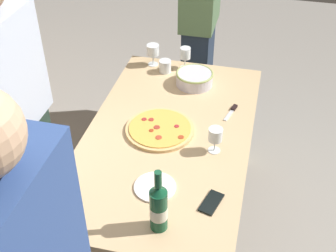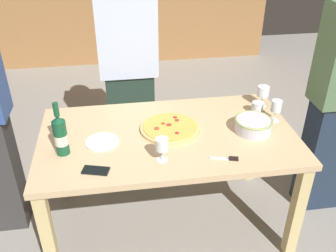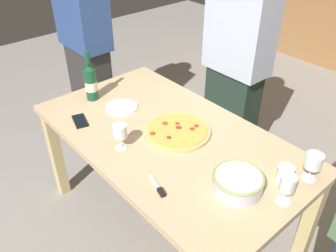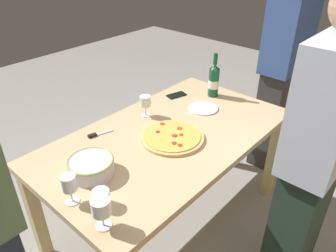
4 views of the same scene
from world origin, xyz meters
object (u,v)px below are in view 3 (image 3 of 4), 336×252
Objects in this scene: side_plate at (122,107)px; cup_amber at (285,174)px; wine_glass_by_bottle at (314,162)px; cell_phone at (80,121)px; pizza at (177,131)px; wine_glass_near_pizza at (120,132)px; serving_bowl at (238,182)px; pizza_knife at (158,188)px; person_host at (236,67)px; dining_table at (168,147)px; person_guest_right at (85,43)px; wine_glass_far_left at (288,184)px; wine_bottle at (91,82)px.

cup_amber is at bearing 11.18° from side_plate.
side_plate is (-1.12, -0.31, -0.10)m from wine_glass_by_bottle.
wine_glass_by_bottle is at bearing 132.76° from cell_phone.
wine_glass_near_pizza is at bearing -106.67° from pizza.
serving_bowl reaches higher than pizza_knife.
person_host reaches higher than cell_phone.
side_plate reaches higher than dining_table.
wine_glass_near_pizza reaches higher than dining_table.
person_host is 0.95× the size of person_guest_right.
wine_glass_far_left is at bearing 41.02° from pizza_knife.
person_guest_right reaches higher than wine_bottle.
wine_glass_far_left is 1.91m from person_guest_right.
dining_table is at bearing 0.00° from person_guest_right.
wine_glass_far_left is 0.74× the size of side_plate.
serving_bowl is 0.95m from side_plate.
cup_amber is at bearing 129.95° from cell_phone.
pizza_knife reaches higher than side_plate.
wine_glass_near_pizza reaches higher than side_plate.
cell_phone is at bearing -141.99° from pizza.
dining_table is at bearing 74.38° from wine_glass_near_pizza.
wine_bottle is 1.01m from person_host.
dining_table is 7.88× the size of side_plate.
dining_table is at bearing 133.13° from pizza_knife.
wine_bottle is 0.26m from side_plate.
serving_bowl is 0.24m from cup_amber.
pizza_knife is at bearing -7.36° from wine_glass_near_pizza.
serving_bowl is 1.46× the size of pizza_knife.
side_plate and cell_phone have the same top height.
serving_bowl is 1.17× the size of side_plate.
wine_glass_far_left is (0.01, -0.22, 0.00)m from wine_glass_by_bottle.
wine_bottle is at bearing 167.53° from pizza_knife.
serving_bowl is 0.37m from pizza_knife.
serving_bowl is at bearing 27.32° from person_host.
cell_phone is 0.08× the size of person_guest_right.
wine_glass_by_bottle reaches higher than cell_phone.
wine_glass_by_bottle reaches higher than wine_glass_near_pizza.
cell_phone is (0.19, -0.20, -0.12)m from wine_bottle.
cup_amber is 1.19m from cell_phone.
serving_bowl is at bearing -119.21° from wine_glass_by_bottle.
pizza is at bearing 13.93° from wine_bottle.
pizza reaches higher than side_plate.
person_guest_right is (-1.90, 0.12, 0.05)m from wine_glass_far_left.
cell_phone is at bearing -173.17° from wine_glass_near_pizza.
wine_bottle is at bearing -176.74° from serving_bowl.
person_guest_right reaches higher than wine_glass_far_left.
pizza is 0.34m from wine_glass_near_pizza.
wine_glass_by_bottle reaches higher than pizza.
person_guest_right is (-1.48, 0.49, 0.15)m from pizza_knife.
wine_glass_near_pizza is at bearing -159.92° from serving_bowl.
cell_phone is at bearing -47.04° from wine_bottle.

